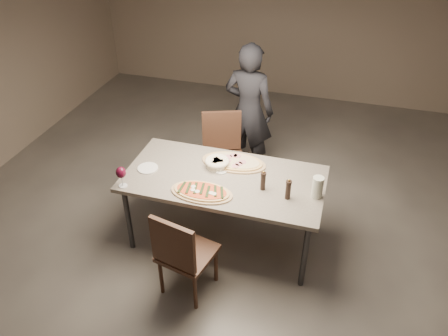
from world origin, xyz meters
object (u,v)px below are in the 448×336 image
(dining_table, at_px, (224,182))
(zucchini_pizza, at_px, (202,192))
(bread_basket, at_px, (217,163))
(diner, at_px, (249,111))
(ham_pizza, at_px, (234,162))
(carafe, at_px, (317,187))
(chair_far, at_px, (222,150))
(pepper_mill_left, at_px, (263,181))
(chair_near, at_px, (182,252))

(dining_table, xyz_separation_m, zucchini_pizza, (-0.12, -0.28, 0.07))
(zucchini_pizza, bearing_deg, bread_basket, 110.53)
(zucchini_pizza, distance_m, diner, 1.53)
(ham_pizza, xyz_separation_m, carafe, (0.81, -0.29, 0.08))
(chair_far, bearing_deg, pepper_mill_left, 106.06)
(ham_pizza, relative_size, diner, 0.39)
(carafe, relative_size, chair_near, 0.22)
(bread_basket, bearing_deg, dining_table, -52.25)
(chair_near, bearing_deg, ham_pizza, 93.27)
(dining_table, height_order, chair_far, chair_far)
(dining_table, xyz_separation_m, bread_basket, (-0.11, 0.14, 0.11))
(bread_basket, distance_m, diner, 1.12)
(bread_basket, distance_m, chair_far, 0.71)
(carafe, bearing_deg, zucchini_pizza, -166.18)
(dining_table, xyz_separation_m, carafe, (0.83, -0.05, 0.16))
(dining_table, bearing_deg, chair_far, 107.82)
(dining_table, relative_size, chair_far, 1.93)
(chair_far, height_order, diner, diner)
(chair_near, bearing_deg, chair_far, 106.71)
(pepper_mill_left, xyz_separation_m, diner, (-0.45, 1.33, -0.05))
(zucchini_pizza, bearing_deg, chair_far, 119.11)
(dining_table, relative_size, pepper_mill_left, 9.39)
(dining_table, relative_size, carafe, 9.12)
(dining_table, distance_m, diner, 1.26)
(chair_near, xyz_separation_m, diner, (0.06, 2.00, 0.29))
(zucchini_pizza, height_order, pepper_mill_left, pepper_mill_left)
(pepper_mill_left, height_order, diner, diner)
(bread_basket, bearing_deg, ham_pizza, 38.24)
(ham_pizza, xyz_separation_m, pepper_mill_left, (0.35, -0.31, 0.07))
(ham_pizza, bearing_deg, pepper_mill_left, -21.31)
(carafe, height_order, chair_near, carafe)
(chair_near, bearing_deg, diner, 100.86)
(bread_basket, relative_size, chair_near, 0.26)
(pepper_mill_left, relative_size, chair_near, 0.22)
(ham_pizza, height_order, diner, diner)
(chair_far, bearing_deg, ham_pizza, 96.96)
(ham_pizza, height_order, chair_near, chair_near)
(carafe, xyz_separation_m, chair_far, (-1.08, 0.82, -0.33))
(zucchini_pizza, height_order, chair_far, chair_far)
(dining_table, bearing_deg, zucchini_pizza, -112.62)
(carafe, bearing_deg, diner, 124.92)
(pepper_mill_left, bearing_deg, chair_far, 126.24)
(chair_far, bearing_deg, bread_basket, 82.42)
(dining_table, bearing_deg, chair_near, -100.30)
(pepper_mill_left, bearing_deg, diner, 108.73)
(dining_table, relative_size, ham_pizza, 2.93)
(carafe, distance_m, chair_far, 1.39)
(bread_basket, xyz_separation_m, pepper_mill_left, (0.48, -0.21, 0.04))
(bread_basket, bearing_deg, pepper_mill_left, -23.86)
(zucchini_pizza, distance_m, chair_near, 0.54)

